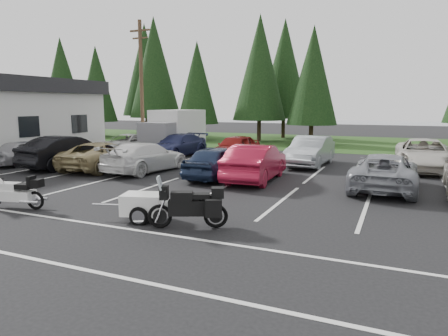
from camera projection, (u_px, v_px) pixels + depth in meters
ground at (182, 199)px, 13.77m from camera, size 120.00×120.00×0.00m
grass_strip at (316, 142)px, 35.48m from camera, size 80.00×16.00×0.01m
lake_water at (380, 126)px, 61.93m from camera, size 70.00×50.00×0.02m
utility_pole at (142, 84)px, 27.87m from camera, size 1.60×0.26×9.00m
box_truck at (171, 131)px, 28.03m from camera, size 2.40×5.60×2.90m
stall_markings at (208, 188)px, 15.58m from camera, size 32.00×16.00×0.01m
conifer_0 at (62, 78)px, 44.28m from camera, size 4.58×4.58×10.66m
conifer_1 at (97, 84)px, 40.85m from camera, size 3.96×3.96×9.22m
conifer_2 at (155, 68)px, 39.68m from camera, size 5.10×5.10×11.89m
conifer_3 at (197, 83)px, 36.49m from camera, size 3.87×3.87×9.02m
conifer_4 at (260, 68)px, 35.46m from camera, size 4.80×4.80×11.17m
conifer_5 at (313, 75)px, 32.44m from camera, size 4.14×4.14×9.63m
conifer_back_a at (145, 70)px, 45.03m from camera, size 5.28×5.28×12.30m
conifer_back_b at (285, 69)px, 39.19m from camera, size 4.97×4.97×11.58m
car_near_0 at (27, 152)px, 21.95m from camera, size 1.65×4.04×1.37m
car_near_1 at (68, 152)px, 20.81m from camera, size 2.26×5.20×1.66m
car_near_2 at (103, 156)px, 20.26m from camera, size 2.65×5.16×1.39m
car_near_3 at (146, 157)px, 19.44m from camera, size 2.52×5.15×1.44m
car_near_4 at (218, 162)px, 17.78m from camera, size 1.78×4.33×1.47m
car_near_5 at (256, 162)px, 17.16m from camera, size 1.92×4.86×1.57m
car_near_6 at (385, 172)px, 15.31m from camera, size 2.39×5.06×1.40m
car_far_0 at (127, 144)px, 26.59m from camera, size 2.58×4.94×1.33m
car_far_1 at (178, 145)px, 25.54m from camera, size 2.44×5.02×1.41m
car_far_2 at (235, 148)px, 23.64m from camera, size 2.03×4.49×1.50m
car_far_3 at (310, 151)px, 21.44m from camera, size 1.89×4.89×1.59m
car_far_4 at (424, 155)px, 19.96m from camera, size 2.70×5.65×1.55m
touring_motorcycle at (13, 189)px, 12.48m from camera, size 2.41×1.19×1.28m
cargo_trailer at (144, 207)px, 11.22m from camera, size 1.88×1.38×0.78m
adventure_motorcycle at (188, 202)px, 10.46m from camera, size 2.46×1.70×1.42m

